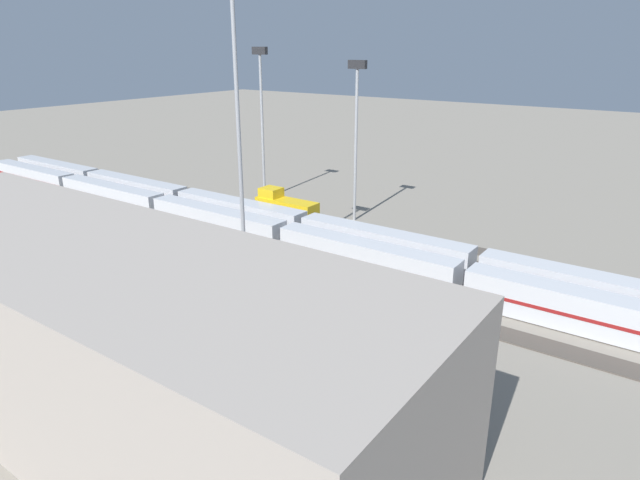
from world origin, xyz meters
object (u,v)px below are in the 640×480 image
object	(u,v)px
train_on_track_1	(285,210)
light_mast_1	(237,104)
light_mast_0	(356,119)
train_on_track_2	(297,226)
light_mast_2	(261,104)
train_on_track_3	(271,235)
maintenance_shed	(93,325)

from	to	relation	value
train_on_track_1	light_mast_1	size ratio (longest dim) A/B	0.32
train_on_track_1	light_mast_0	distance (m)	16.88
train_on_track_2	light_mast_2	bearing A→B (deg)	-38.01
light_mast_0	light_mast_1	distance (m)	26.61
train_on_track_2	light_mast_2	world-z (taller)	light_mast_2
train_on_track_3	train_on_track_2	world-z (taller)	same
train_on_track_2	light_mast_0	distance (m)	18.20
light_mast_0	maintenance_shed	size ratio (longest dim) A/B	0.44
light_mast_0	train_on_track_3	bearing A→B (deg)	83.38
train_on_track_3	train_on_track_1	size ratio (longest dim) A/B	13.90
maintenance_shed	light_mast_2	bearing A→B (deg)	-61.15
train_on_track_2	train_on_track_1	distance (m)	7.80
train_on_track_1	train_on_track_2	bearing A→B (deg)	140.16
train_on_track_1	light_mast_1	bearing A→B (deg)	115.75
light_mast_1	light_mast_2	xyz separation A→B (m)	(20.96, -27.77, -3.44)
train_on_track_3	light_mast_1	distance (m)	20.02
train_on_track_1	maintenance_shed	bearing A→B (deg)	111.20
light_mast_2	light_mast_1	bearing A→B (deg)	127.04
train_on_track_1	light_mast_1	distance (m)	27.26
light_mast_0	light_mast_2	distance (m)	19.56
train_on_track_3	maintenance_shed	world-z (taller)	maintenance_shed
train_on_track_3	light_mast_2	bearing A→B (deg)	-47.39
train_on_track_2	maintenance_shed	world-z (taller)	maintenance_shed
train_on_track_2	light_mast_1	bearing A→B (deg)	102.56
train_on_track_2	train_on_track_1	xyz separation A→B (m)	(5.99, -5.00, 0.09)
train_on_track_1	light_mast_0	size ratio (longest dim) A/B	0.43
train_on_track_2	light_mast_0	bearing A→B (deg)	-97.30
train_on_track_1	light_mast_2	size ratio (longest dim) A/B	0.40
train_on_track_1	light_mast_1	world-z (taller)	light_mast_1
light_mast_0	maintenance_shed	distance (m)	51.61
train_on_track_1	light_mast_2	distance (m)	20.50
train_on_track_3	light_mast_1	xyz separation A→B (m)	(-3.50, 8.80, 17.64)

